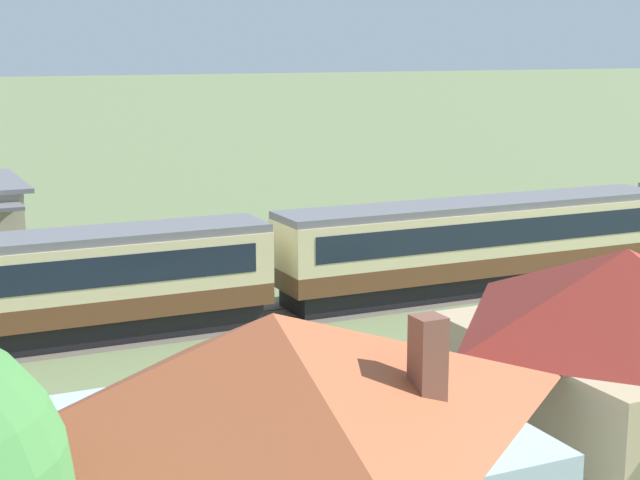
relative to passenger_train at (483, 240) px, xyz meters
name	(u,v)px	position (x,y,z in m)	size (l,w,h in m)	color
passenger_train	(483,240)	(0.00, 0.00, 0.00)	(94.88, 2.99, 3.91)	brown
railway_track	(222,322)	(-11.89, 0.00, -2.16)	(148.39, 3.60, 0.04)	#665B51
cottage_terracotta_roof	(274,448)	(-17.17, -18.02, 0.71)	(9.64, 7.63, 5.54)	silver
cottage_red_roof_2	(622,352)	(-7.02, -16.22, 0.69)	(7.05, 8.21, 5.50)	tan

